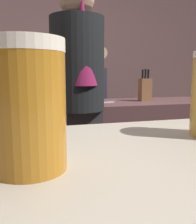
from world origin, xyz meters
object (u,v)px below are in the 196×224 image
object	(u,v)px
knife_block	(145,89)
mixing_bowl	(43,100)
chefs_knife	(101,103)
bottle_olive_oil	(44,62)
pint_glass_near	(28,106)
bottle_soy	(68,62)
bartender	(78,99)

from	to	relation	value
knife_block	mixing_bowl	bearing A→B (deg)	176.03
chefs_knife	bottle_olive_oil	xyz separation A→B (m)	(-0.37, 1.25, 0.39)
chefs_knife	pint_glass_near	size ratio (longest dim) A/B	1.76
knife_block	bottle_soy	bearing A→B (deg)	111.77
pint_glass_near	bottle_soy	bearing A→B (deg)	80.03
knife_block	mixing_bowl	world-z (taller)	knife_block
mixing_bowl	bottle_soy	world-z (taller)	bottle_soy
bartender	mixing_bowl	world-z (taller)	bartender
bottle_soy	chefs_knife	bearing A→B (deg)	-87.11
bottle_olive_oil	bottle_soy	xyz separation A→B (m)	(0.31, 0.04, 0.01)
mixing_bowl	pint_glass_near	xyz separation A→B (m)	(-0.12, -1.81, 0.17)
bartender	pint_glass_near	distance (m)	1.32
pint_glass_near	bottle_olive_oil	distance (m)	2.96
mixing_bowl	bottle_soy	bearing A→B (deg)	70.99
chefs_knife	bottle_soy	size ratio (longest dim) A/B	1.06
chefs_knife	bottle_olive_oil	bearing A→B (deg)	93.40
chefs_knife	bartender	bearing A→B (deg)	-137.63
bartender	bottle_olive_oil	bearing A→B (deg)	-4.27
bottle_olive_oil	bottle_soy	distance (m)	0.31
mixing_bowl	pint_glass_near	world-z (taller)	pint_glass_near
bottle_olive_oil	bottle_soy	bearing A→B (deg)	7.55
pint_glass_near	bottle_soy	size ratio (longest dim) A/B	0.60
knife_block	bottle_olive_oil	world-z (taller)	bottle_olive_oil
bartender	knife_block	world-z (taller)	bartender
bartender	knife_block	size ratio (longest dim) A/B	6.07
mixing_bowl	knife_block	bearing A→B (deg)	-3.97
bartender	bottle_soy	distance (m)	1.75
mixing_bowl	pint_glass_near	distance (m)	1.82
knife_block	bartender	bearing A→B (deg)	-146.55
mixing_bowl	chefs_knife	world-z (taller)	mixing_bowl
chefs_knife	bottle_soy	distance (m)	1.36
knife_block	bottle_soy	size ratio (longest dim) A/B	1.26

